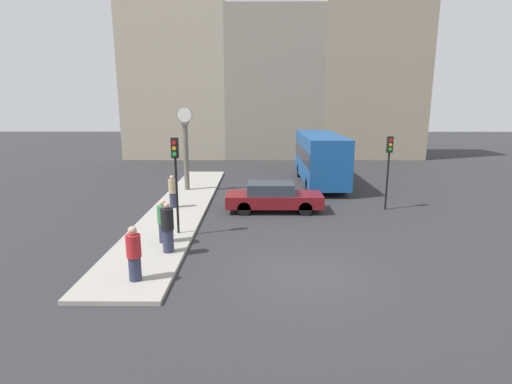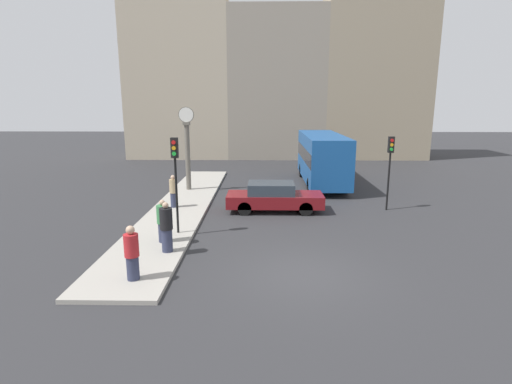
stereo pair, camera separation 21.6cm
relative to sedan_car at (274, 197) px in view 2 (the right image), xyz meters
name	(u,v)px [view 2 (the right image)]	position (x,y,z in m)	size (l,w,h in m)	color
ground_plane	(302,274)	(0.69, -7.21, -0.70)	(120.00, 120.00, 0.00)	#2D2D30
sidewalk_corner	(182,206)	(-4.55, 0.59, -0.64)	(2.64, 19.59, 0.13)	#A39E93
building_row	(278,81)	(0.84, 19.72, 6.32)	(27.39, 5.00, 14.68)	#B7A88E
sedan_car	(274,197)	(0.00, 0.00, 0.00)	(4.56, 1.70, 1.39)	maroon
bus_distant	(322,156)	(3.19, 6.50, 1.09)	(2.33, 8.28, 3.16)	#195199
traffic_light_near	(175,165)	(-3.83, -3.70, 2.09)	(0.26, 0.24, 3.71)	black
traffic_light_far	(390,158)	(5.50, 0.33, 1.85)	(0.26, 0.24, 3.56)	black
street_clock	(187,148)	(-4.87, 4.25, 1.83)	(0.88, 0.37, 4.74)	#666056
pedestrian_green_hoodie	(163,221)	(-4.14, -4.74, 0.20)	(0.44, 0.44, 1.57)	#2D334C
pedestrian_tan_coat	(173,191)	(-4.85, 0.17, 0.21)	(0.36, 0.36, 1.58)	#2D334C
pedestrian_red_top	(132,253)	(-4.24, -7.93, 0.22)	(0.41, 0.41, 1.61)	#2D334C
pedestrian_black_jacket	(166,227)	(-3.78, -5.71, 0.28)	(0.43, 0.43, 1.74)	#2D334C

